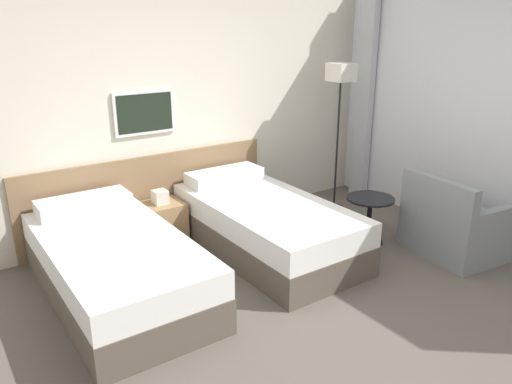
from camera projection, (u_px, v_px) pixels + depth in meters
ground_plane at (333, 310)px, 4.00m from camera, size 16.00×16.00×0.00m
wall_headboard at (189, 109)px, 5.35m from camera, size 10.00×0.10×2.70m
bed_near_door at (116, 266)px, 4.15m from camera, size 1.04×2.05×0.65m
bed_near_window at (265, 225)px, 4.97m from camera, size 1.04×2.05×0.65m
nightstand at (162, 222)px, 5.18m from camera, size 0.44×0.38×0.56m
floor_lamp at (340, 87)px, 5.70m from camera, size 0.26×0.26×1.75m
side_table at (370, 211)px, 5.12m from camera, size 0.49×0.49×0.49m
armchair at (455, 228)px, 4.91m from camera, size 0.85×0.93×0.82m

